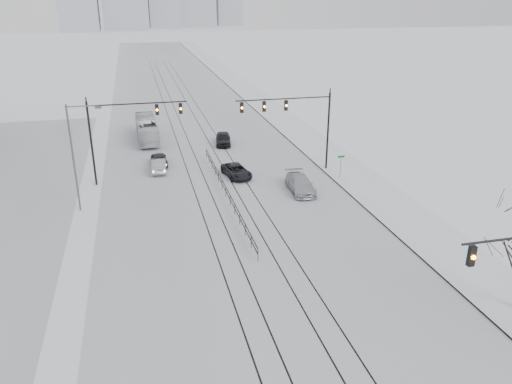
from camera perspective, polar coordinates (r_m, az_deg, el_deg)
name	(u,v)px	position (r m, az deg, el deg)	size (l,w,h in m)	color
road	(188,121)	(73.38, -7.75, 8.09)	(22.00, 260.00, 0.02)	silver
sidewalk_east	(278,115)	(75.89, 2.54, 8.76)	(5.00, 260.00, 0.16)	white
curb	(262,116)	(75.26, 0.73, 8.66)	(0.10, 260.00, 0.12)	gray
tram_rails	(209,163)	(54.25, -5.37, 3.34)	(5.30, 180.00, 0.01)	black
traffic_mast_ne	(297,117)	(49.79, 4.70, 8.56)	(9.60, 0.37, 8.00)	black
traffic_mast_nw	(123,126)	(48.41, -14.97, 7.30)	(9.10, 0.37, 8.00)	black
street_light_west	(76,151)	(42.98, -19.87, 4.46)	(2.73, 0.25, 9.00)	#595B60
median_fence	(226,191)	(44.78, -3.46, 0.06)	(0.06, 24.00, 1.00)	black
street_sign	(341,163)	(49.48, 9.66, 3.24)	(0.70, 0.06, 2.40)	#595B60
sedan_sb_inner	(159,159)	(54.00, -11.02, 3.71)	(1.66, 4.12, 1.40)	black
sedan_sb_outer	(159,165)	(52.18, -11.05, 3.04)	(1.44, 4.13, 1.36)	#9EA2A5
sedan_nb_front	(237,171)	(49.68, -2.23, 2.40)	(2.03, 4.39, 1.22)	black
sedan_nb_right	(300,184)	(46.01, 5.10, 0.89)	(2.05, 5.04, 1.46)	#B3B5BB
sedan_nb_far	(223,139)	(60.70, -3.77, 6.10)	(1.76, 4.37, 1.49)	black
box_truck	(147,129)	(63.82, -12.37, 7.01)	(2.34, 9.99, 2.78)	silver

